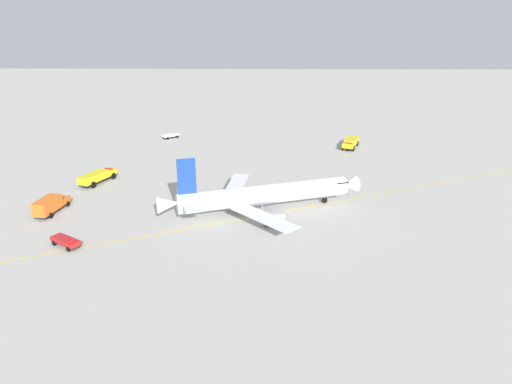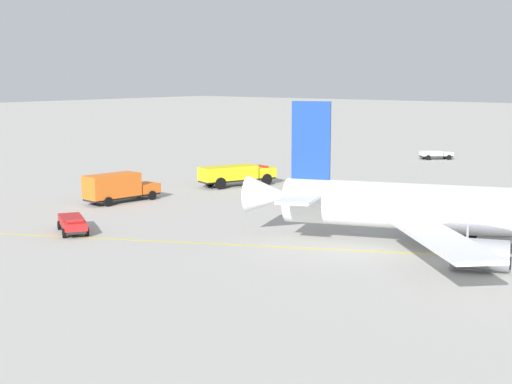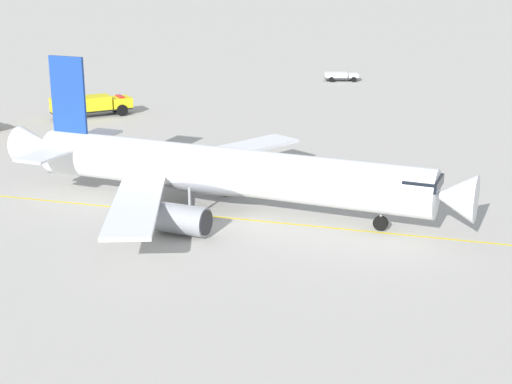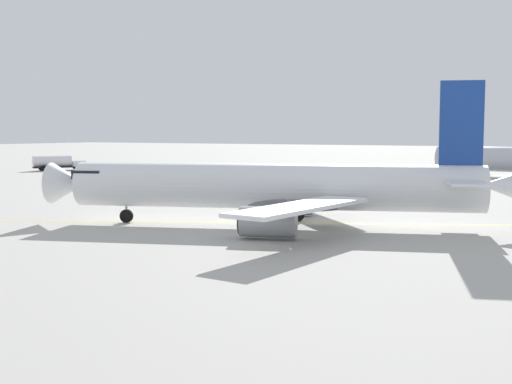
# 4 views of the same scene
# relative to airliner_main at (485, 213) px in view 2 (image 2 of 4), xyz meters

# --- Properties ---
(airliner_main) EXTENTS (28.60, 37.38, 11.30)m
(airliner_main) POSITION_rel_airliner_main_xyz_m (0.00, 0.00, 0.00)
(airliner_main) COLOR white
(airliner_main) RESTS_ON ground_plane
(ops_pickup_truck) EXTENTS (4.37, 5.52, 1.41)m
(ops_pickup_truck) POSITION_rel_airliner_main_xyz_m (-14.89, 30.43, -2.20)
(ops_pickup_truck) COLOR #232326
(ops_pickup_truck) RESTS_ON ground_plane
(fire_tender_truck) EXTENTS (9.93, 5.91, 2.50)m
(fire_tender_truck) POSITION_rel_airliner_main_xyz_m (14.55, 36.26, -1.47)
(fire_tender_truck) COLOR #232326
(fire_tender_truck) RESTS_ON ground_plane
(pushback_tug_truck) EXTENTS (4.94, 5.13, 1.30)m
(pushback_tug_truck) POSITION_rel_airliner_main_xyz_m (56.50, 29.19, -2.20)
(pushback_tug_truck) COLOR #232326
(pushback_tug_truck) RESTS_ON ground_plane
(catering_truck_truck) EXTENTS (8.69, 3.53, 3.10)m
(catering_truck_truck) POSITION_rel_airliner_main_xyz_m (-2.21, 38.75, -1.33)
(catering_truck_truck) COLOR #232326
(catering_truck_truck) RESTS_ON ground_plane
(taxiway_centreline) EXTENTS (67.66, 140.11, 0.01)m
(taxiway_centreline) POSITION_rel_airliner_main_xyz_m (-1.15, -1.95, -3.00)
(taxiway_centreline) COLOR yellow
(taxiway_centreline) RESTS_ON ground_plane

